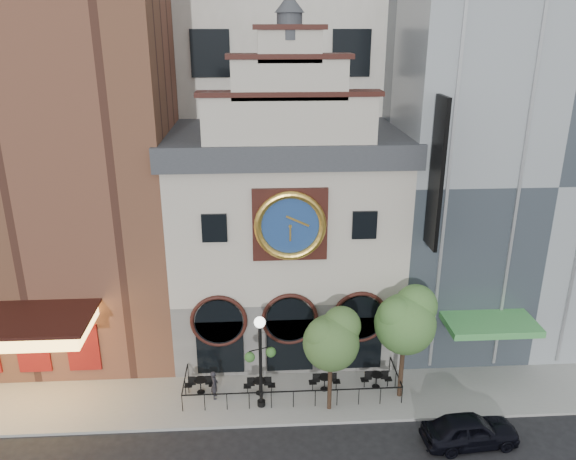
{
  "coord_description": "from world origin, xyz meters",
  "views": [
    {
      "loc": [
        -1.59,
        -21.24,
        17.53
      ],
      "look_at": [
        0.03,
        6.0,
        7.51
      ],
      "focal_mm": 35.0,
      "sensor_mm": 36.0,
      "label": 1
    }
  ],
  "objects_px": {
    "bistro_0": "(201,385)",
    "car_right": "(470,430)",
    "pedestrian": "(214,385)",
    "tree_right": "(406,319)",
    "bistro_1": "(259,385)",
    "lamppost": "(260,352)",
    "bistro_3": "(376,379)",
    "tree_left": "(332,338)",
    "bistro_2": "(325,382)"
  },
  "relations": [
    {
      "from": "bistro_3",
      "to": "bistro_1",
      "type": "bearing_deg",
      "value": -178.29
    },
    {
      "from": "bistro_0",
      "to": "car_right",
      "type": "distance_m",
      "value": 12.89
    },
    {
      "from": "lamppost",
      "to": "bistro_3",
      "type": "bearing_deg",
      "value": -9.26
    },
    {
      "from": "bistro_0",
      "to": "bistro_1",
      "type": "xyz_separation_m",
      "value": [
        2.94,
        -0.25,
        0.0
      ]
    },
    {
      "from": "bistro_1",
      "to": "tree_right",
      "type": "bearing_deg",
      "value": -4.37
    },
    {
      "from": "bistro_2",
      "to": "tree_right",
      "type": "bearing_deg",
      "value": -10.04
    },
    {
      "from": "bistro_1",
      "to": "car_right",
      "type": "height_order",
      "value": "car_right"
    },
    {
      "from": "bistro_2",
      "to": "bistro_3",
      "type": "bearing_deg",
      "value": 1.14
    },
    {
      "from": "bistro_1",
      "to": "lamppost",
      "type": "xyz_separation_m",
      "value": [
        0.08,
        -0.96,
        2.53
      ]
    },
    {
      "from": "bistro_2",
      "to": "pedestrian",
      "type": "height_order",
      "value": "pedestrian"
    },
    {
      "from": "lamppost",
      "to": "pedestrian",
      "type": "bearing_deg",
      "value": 141.54
    },
    {
      "from": "bistro_1",
      "to": "car_right",
      "type": "bearing_deg",
      "value": -23.24
    },
    {
      "from": "bistro_1",
      "to": "car_right",
      "type": "xyz_separation_m",
      "value": [
        9.24,
        -3.97,
        0.11
      ]
    },
    {
      "from": "car_right",
      "to": "pedestrian",
      "type": "xyz_separation_m",
      "value": [
        -11.45,
        3.76,
        0.17
      ]
    },
    {
      "from": "bistro_1",
      "to": "bistro_2",
      "type": "distance_m",
      "value": 3.28
    },
    {
      "from": "tree_right",
      "to": "bistro_3",
      "type": "bearing_deg",
      "value": 146.54
    },
    {
      "from": "tree_left",
      "to": "bistro_3",
      "type": "bearing_deg",
      "value": 30.45
    },
    {
      "from": "bistro_2",
      "to": "car_right",
      "type": "bearing_deg",
      "value": -34.48
    },
    {
      "from": "bistro_0",
      "to": "bistro_2",
      "type": "relative_size",
      "value": 1.0
    },
    {
      "from": "bistro_1",
      "to": "bistro_3",
      "type": "bearing_deg",
      "value": 1.71
    },
    {
      "from": "car_right",
      "to": "pedestrian",
      "type": "height_order",
      "value": "pedestrian"
    },
    {
      "from": "tree_left",
      "to": "tree_right",
      "type": "xyz_separation_m",
      "value": [
        3.63,
        0.79,
        0.44
      ]
    },
    {
      "from": "bistro_3",
      "to": "tree_right",
      "type": "relative_size",
      "value": 0.27
    },
    {
      "from": "pedestrian",
      "to": "tree_left",
      "type": "xyz_separation_m",
      "value": [
        5.59,
        -1.11,
        3.09
      ]
    },
    {
      "from": "bistro_3",
      "to": "tree_left",
      "type": "bearing_deg",
      "value": -149.55
    },
    {
      "from": "bistro_0",
      "to": "tree_left",
      "type": "height_order",
      "value": "tree_left"
    },
    {
      "from": "bistro_3",
      "to": "pedestrian",
      "type": "distance_m",
      "value": 8.15
    },
    {
      "from": "pedestrian",
      "to": "tree_right",
      "type": "height_order",
      "value": "tree_right"
    },
    {
      "from": "tree_right",
      "to": "bistro_2",
      "type": "bearing_deg",
      "value": 169.96
    },
    {
      "from": "car_right",
      "to": "tree_left",
      "type": "xyz_separation_m",
      "value": [
        -5.86,
        2.65,
        3.26
      ]
    },
    {
      "from": "bistro_2",
      "to": "tree_right",
      "type": "relative_size",
      "value": 0.27
    },
    {
      "from": "car_right",
      "to": "bistro_3",
      "type": "bearing_deg",
      "value": 33.7
    },
    {
      "from": "bistro_1",
      "to": "lamppost",
      "type": "relative_size",
      "value": 0.33
    },
    {
      "from": "pedestrian",
      "to": "tree_left",
      "type": "height_order",
      "value": "tree_left"
    },
    {
      "from": "bistro_2",
      "to": "bistro_3",
      "type": "distance_m",
      "value": 2.65
    },
    {
      "from": "car_right",
      "to": "pedestrian",
      "type": "distance_m",
      "value": 12.05
    },
    {
      "from": "car_right",
      "to": "tree_left",
      "type": "relative_size",
      "value": 0.81
    },
    {
      "from": "bistro_1",
      "to": "tree_left",
      "type": "relative_size",
      "value": 0.3
    },
    {
      "from": "bistro_3",
      "to": "car_right",
      "type": "relative_size",
      "value": 0.37
    },
    {
      "from": "lamppost",
      "to": "tree_right",
      "type": "bearing_deg",
      "value": -16.75
    },
    {
      "from": "bistro_0",
      "to": "bistro_1",
      "type": "relative_size",
      "value": 1.0
    },
    {
      "from": "bistro_3",
      "to": "tree_left",
      "type": "relative_size",
      "value": 0.3
    },
    {
      "from": "pedestrian",
      "to": "bistro_0",
      "type": "bearing_deg",
      "value": 53.29
    },
    {
      "from": "bistro_3",
      "to": "tree_left",
      "type": "xyz_separation_m",
      "value": [
        -2.55,
        -1.5,
        3.38
      ]
    },
    {
      "from": "bistro_1",
      "to": "bistro_2",
      "type": "bearing_deg",
      "value": 2.17
    },
    {
      "from": "lamppost",
      "to": "tree_right",
      "type": "height_order",
      "value": "tree_right"
    },
    {
      "from": "bistro_0",
      "to": "pedestrian",
      "type": "relative_size",
      "value": 1.05
    },
    {
      "from": "bistro_0",
      "to": "pedestrian",
      "type": "distance_m",
      "value": 0.91
    },
    {
      "from": "bistro_2",
      "to": "tree_right",
      "type": "xyz_separation_m",
      "value": [
        3.73,
        -0.66,
        3.82
      ]
    },
    {
      "from": "car_right",
      "to": "pedestrian",
      "type": "relative_size",
      "value": 2.84
    }
  ]
}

